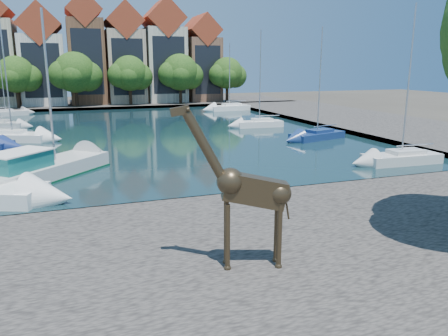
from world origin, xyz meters
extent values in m
plane|color=#38332B|center=(0.00, 0.00, 0.00)|extent=(160.00, 160.00, 0.00)
cube|color=black|center=(0.00, 24.00, 0.04)|extent=(38.00, 50.00, 0.08)
cube|color=#544E49|center=(0.00, -7.00, 0.25)|extent=(50.00, 14.00, 0.50)
cube|color=#544E49|center=(0.00, 56.00, 0.25)|extent=(60.00, 16.00, 0.50)
cube|color=#544E49|center=(25.00, 24.00, 0.25)|extent=(14.00, 52.00, 0.50)
cube|color=silver|center=(-10.50, 56.00, 5.75)|extent=(6.37, 9.00, 10.50)
cube|color=maroon|center=(-10.50, 56.00, 12.43)|extent=(6.43, 9.18, 6.43)
cube|color=black|center=(-10.50, 51.52, 5.75)|extent=(5.20, 0.05, 7.88)
cube|color=brown|center=(-4.00, 56.00, 7.00)|extent=(5.39, 9.00, 13.00)
cube|color=maroon|center=(-4.00, 56.00, 14.71)|extent=(5.44, 9.18, 5.44)
cube|color=black|center=(-4.00, 51.52, 7.00)|extent=(4.40, 0.05, 9.75)
cube|color=tan|center=(2.00, 56.00, 6.25)|extent=(5.88, 9.00, 11.50)
cube|color=maroon|center=(2.00, 56.00, 13.32)|extent=(5.94, 9.18, 5.94)
cube|color=black|center=(2.00, 51.52, 6.25)|extent=(4.80, 0.05, 8.62)
cube|color=beige|center=(8.50, 56.00, 6.50)|extent=(6.37, 9.00, 12.00)
cube|color=maroon|center=(8.50, 56.00, 13.93)|extent=(6.43, 9.18, 6.43)
cube|color=black|center=(8.50, 51.52, 6.50)|extent=(5.20, 0.05, 9.00)
cube|color=brown|center=(15.00, 56.00, 5.75)|extent=(5.39, 9.00, 10.50)
cube|color=maroon|center=(15.00, 56.00, 12.21)|extent=(5.44, 9.18, 5.44)
cube|color=black|center=(15.00, 51.52, 5.75)|extent=(4.40, 0.05, 7.88)
cylinder|color=#332114|center=(-14.00, 50.50, 2.10)|extent=(0.50, 0.50, 3.20)
sphere|color=#173D11|center=(-14.00, 50.50, 5.26)|extent=(5.20, 5.20, 5.20)
sphere|color=#173D11|center=(-12.44, 50.80, 4.74)|extent=(3.90, 3.90, 3.90)
sphere|color=#173D11|center=(-15.43, 50.10, 5.00)|extent=(3.64, 3.64, 3.64)
cylinder|color=#332114|center=(-6.00, 50.50, 2.10)|extent=(0.50, 0.50, 3.20)
sphere|color=#173D11|center=(-6.00, 50.50, 5.50)|extent=(6.00, 6.00, 6.00)
sphere|color=#173D11|center=(-4.20, 50.80, 4.90)|extent=(4.50, 4.50, 4.50)
sphere|color=#173D11|center=(-7.65, 50.10, 5.20)|extent=(4.20, 4.20, 4.20)
cylinder|color=#332114|center=(2.00, 50.50, 2.10)|extent=(0.50, 0.50, 3.20)
sphere|color=#173D11|center=(2.00, 50.50, 5.32)|extent=(5.40, 5.40, 5.40)
sphere|color=#173D11|center=(3.62, 50.80, 4.78)|extent=(4.05, 4.05, 4.05)
sphere|color=#173D11|center=(0.51, 50.10, 5.05)|extent=(3.78, 3.78, 3.78)
cylinder|color=#332114|center=(10.00, 50.50, 2.10)|extent=(0.50, 0.50, 3.20)
sphere|color=#173D11|center=(10.00, 50.50, 5.44)|extent=(5.80, 5.80, 5.80)
sphere|color=#173D11|center=(11.74, 50.80, 4.86)|extent=(4.35, 4.35, 4.35)
sphere|color=#173D11|center=(8.40, 50.10, 5.15)|extent=(4.06, 4.06, 4.06)
cylinder|color=#332114|center=(18.00, 50.50, 2.10)|extent=(0.50, 0.50, 3.20)
sphere|color=#173D11|center=(18.00, 50.50, 5.26)|extent=(5.20, 5.20, 5.20)
sphere|color=#173D11|center=(19.56, 50.80, 4.74)|extent=(3.90, 3.90, 3.90)
sphere|color=#173D11|center=(16.57, 50.10, 5.00)|extent=(3.64, 3.64, 3.64)
cylinder|color=#3A2E1D|center=(-2.91, -7.67, 1.53)|extent=(0.16, 0.16, 2.07)
cylinder|color=#3A2E1D|center=(-2.80, -7.25, 1.53)|extent=(0.16, 0.16, 2.07)
cylinder|color=#3A2E1D|center=(-1.39, -8.08, 1.53)|extent=(0.16, 0.16, 2.07)
cylinder|color=#3A2E1D|center=(-1.28, -7.66, 1.53)|extent=(0.16, 0.16, 2.07)
cube|color=#3A2E1D|center=(-2.05, -7.68, 2.91)|extent=(2.08, 1.04, 1.21)
cylinder|color=#3A2E1D|center=(-3.47, -7.30, 4.26)|extent=(1.36, 0.63, 2.14)
cube|color=#3A2E1D|center=(-4.15, -7.12, 5.31)|extent=(0.60, 0.32, 0.33)
cube|color=beige|center=(-8.87, 7.61, 0.65)|extent=(7.94, 8.34, 1.13)
cube|color=#155E5A|center=(-9.93, 6.45, 1.39)|extent=(3.57, 3.65, 1.05)
cylinder|color=#B2B2B7|center=(-8.16, 8.38, 5.32)|extent=(0.14, 0.14, 8.73)
cube|color=white|center=(-12.00, 22.61, 0.51)|extent=(6.56, 4.58, 0.86)
cube|color=white|center=(-12.00, 22.61, 0.80)|extent=(3.11, 2.52, 0.48)
cylinder|color=#B2B2B7|center=(-12.00, 22.61, 5.66)|extent=(0.11, 0.11, 9.83)
cube|color=silver|center=(-14.02, 31.42, 0.50)|extent=(4.97, 3.11, 0.84)
cube|color=silver|center=(-14.02, 31.42, 0.78)|extent=(2.32, 1.77, 0.47)
cube|color=silver|center=(-15.00, 44.00, 0.48)|extent=(5.50, 3.67, 0.79)
cube|color=silver|center=(-15.00, 44.00, 0.74)|extent=(2.59, 2.05, 0.44)
cylinder|color=#B2B2B7|center=(-15.00, 44.00, 4.66)|extent=(0.11, 0.11, 7.92)
cube|color=silver|center=(13.80, 4.00, 0.50)|extent=(5.39, 2.07, 0.84)
cube|color=silver|center=(13.80, 4.00, 0.78)|extent=(2.38, 1.39, 0.47)
cylinder|color=#B2B2B7|center=(13.80, 4.00, 5.54)|extent=(0.11, 0.11, 9.62)
cube|color=navy|center=(13.66, 14.53, 0.47)|extent=(5.70, 3.35, 0.79)
cube|color=navy|center=(13.66, 14.53, 0.74)|extent=(2.64, 1.94, 0.44)
cylinder|color=#B2B2B7|center=(13.66, 14.53, 5.22)|extent=(0.10, 0.10, 9.05)
cube|color=white|center=(12.00, 23.56, 0.49)|extent=(5.04, 2.00, 0.82)
cube|color=white|center=(12.00, 23.56, 0.76)|extent=(2.23, 1.33, 0.46)
cylinder|color=#B2B2B7|center=(12.00, 23.56, 5.42)|extent=(0.11, 0.11, 9.40)
cube|color=white|center=(15.00, 41.07, 0.55)|extent=(6.14, 2.71, 0.93)
cube|color=white|center=(15.00, 41.07, 0.86)|extent=(2.74, 1.73, 0.52)
cylinder|color=#B2B2B7|center=(15.00, 41.07, 5.19)|extent=(0.12, 0.12, 8.77)
camera|label=1|loc=(-7.08, -19.19, 6.57)|focal=35.00mm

